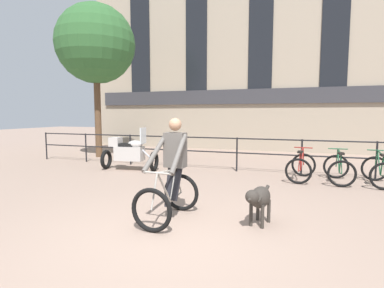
{
  "coord_description": "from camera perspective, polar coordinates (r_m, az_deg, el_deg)",
  "views": [
    {
      "loc": [
        1.71,
        -3.88,
        1.77
      ],
      "look_at": [
        -0.65,
        2.86,
        1.05
      ],
      "focal_mm": 28.0,
      "sensor_mm": 36.0,
      "label": 1
    }
  ],
  "objects": [
    {
      "name": "ground_plane",
      "position": [
        4.59,
        -4.36,
        -16.92
      ],
      "size": [
        60.0,
        60.0,
        0.0
      ],
      "primitive_type": "plane",
      "color": "gray"
    },
    {
      "name": "canal_railing",
      "position": [
        9.3,
        8.56,
        -0.86
      ],
      "size": [
        15.05,
        0.05,
        1.05
      ],
      "color": "black",
      "rests_on": "ground_plane"
    },
    {
      "name": "building_facade",
      "position": [
        15.4,
        13.1,
        19.27
      ],
      "size": [
        18.0,
        0.72,
        10.86
      ],
      "color": "gray",
      "rests_on": "ground_plane"
    },
    {
      "name": "cyclist_with_bike",
      "position": [
        5.08,
        -4.0,
        -5.67
      ],
      "size": [
        0.73,
        1.2,
        1.7
      ],
      "rotation": [
        0.0,
        0.0,
        -0.04
      ],
      "color": "black",
      "rests_on": "ground_plane"
    },
    {
      "name": "dog",
      "position": [
        4.92,
        12.63,
        -10.04
      ],
      "size": [
        0.39,
        0.9,
        0.64
      ],
      "rotation": [
        0.0,
        0.0,
        -0.23
      ],
      "color": "#332D28",
      "rests_on": "ground_plane"
    },
    {
      "name": "parked_motorcycle",
      "position": [
        9.63,
        -11.91,
        -1.58
      ],
      "size": [
        1.8,
        0.8,
        1.35
      ],
      "rotation": [
        0.0,
        0.0,
        1.68
      ],
      "color": "black",
      "rests_on": "ground_plane"
    },
    {
      "name": "parked_bicycle_near_lamp",
      "position": [
        8.54,
        20.06,
        -4.11
      ],
      "size": [
        0.8,
        1.19,
        0.86
      ],
      "rotation": [
        0.0,
        0.0,
        3.01
      ],
      "color": "black",
      "rests_on": "ground_plane"
    },
    {
      "name": "parked_bicycle_mid_left",
      "position": [
        8.6,
        26.18,
        -4.28
      ],
      "size": [
        0.67,
        1.12,
        0.86
      ],
      "rotation": [
        0.0,
        0.0,
        3.15
      ],
      "color": "black",
      "rests_on": "ground_plane"
    },
    {
      "name": "parked_bicycle_mid_right",
      "position": [
        8.76,
        32.13,
        -4.4
      ],
      "size": [
        0.68,
        1.12,
        0.86
      ],
      "rotation": [
        0.0,
        0.0,
        3.12
      ],
      "color": "black",
      "rests_on": "ground_plane"
    },
    {
      "name": "tree_canalside_left",
      "position": [
        13.17,
        -17.87,
        17.59
      ],
      "size": [
        3.12,
        3.12,
        6.12
      ],
      "color": "brown",
      "rests_on": "ground_plane"
    }
  ]
}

